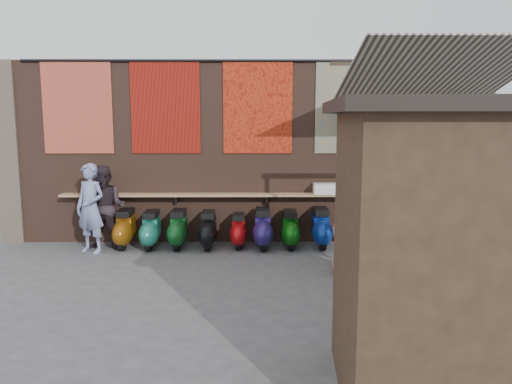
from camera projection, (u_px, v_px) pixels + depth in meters
ground at (242, 277)px, 8.78m from camera, size 70.00×70.00×0.00m
brick_wall at (244, 153)px, 11.16m from camera, size 10.00×0.40×4.00m
pier_left at (11, 153)px, 11.12m from camera, size 0.50×0.50×4.00m
pier_right at (475, 152)px, 11.20m from camera, size 0.50×0.50×4.00m
eating_counter at (244, 195)px, 10.92m from camera, size 8.00×0.32×0.05m
shelf_box at (326, 189)px, 10.89m from camera, size 0.56×0.31×0.23m
tapestry_redgold at (77, 107)px, 10.76m from camera, size 1.50×0.02×2.00m
tapestry_sun at (165, 107)px, 10.78m from camera, size 1.50×0.02×2.00m
tapestry_orange at (258, 107)px, 10.79m from camera, size 1.50×0.02×2.00m
tapestry_multi at (350, 107)px, 10.81m from camera, size 1.50×0.02×2.00m
hang_rail at (244, 61)px, 10.64m from camera, size 9.50×0.06×0.06m
scooter_stool_0 at (125, 229)px, 10.71m from camera, size 0.39×0.86×0.81m
scooter_stool_1 at (151, 230)px, 10.67m from camera, size 0.37×0.83×0.79m
scooter_stool_2 at (178, 229)px, 10.67m from camera, size 0.38×0.85×0.81m
scooter_stool_3 at (208, 230)px, 10.67m from camera, size 0.37×0.82×0.78m
scooter_stool_4 at (239, 231)px, 10.75m from camera, size 0.34×0.75×0.71m
scooter_stool_5 at (263, 229)px, 10.66m from camera, size 0.40×0.88×0.84m
scooter_stool_6 at (290, 229)px, 10.72m from camera, size 0.37×0.83×0.79m
scooter_stool_7 at (321, 228)px, 10.73m from camera, size 0.40×0.88×0.84m
diner_left at (91, 208)px, 10.26m from camera, size 0.80×0.69×1.86m
diner_right at (105, 208)px, 10.51m from camera, size 0.95×0.79×1.78m
shopper_navy at (370, 225)px, 8.70m from camera, size 1.14×0.98×1.83m
shopper_grey at (436, 231)px, 8.87m from camera, size 1.11×1.11×1.55m
shopper_tan at (349, 229)px, 8.77m from camera, size 0.97×0.87×1.67m
market_stall at (481, 262)px, 4.78m from camera, size 2.73×2.13×2.82m
stall_roof at (491, 106)px, 4.56m from camera, size 3.06×2.44×0.12m
stall_sign at (450, 182)px, 5.68m from camera, size 1.20×0.12×0.50m
stall_shelf at (445, 268)px, 5.83m from camera, size 2.16×0.25×0.06m
awning_canvas at (432, 75)px, 9.18m from camera, size 3.20×3.28×0.97m
awning_ledger at (407, 62)px, 10.69m from camera, size 3.30×0.08×0.12m
awning_header at (465, 98)px, 7.76m from camera, size 3.00×0.08×0.08m
awning_post_left at (372, 195)px, 7.98m from camera, size 0.09×0.09×3.10m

